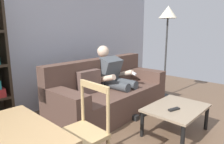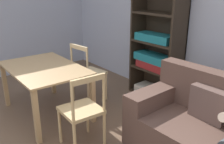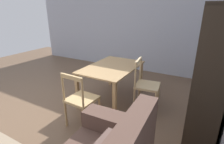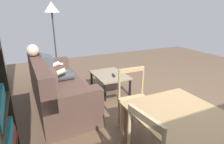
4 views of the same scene
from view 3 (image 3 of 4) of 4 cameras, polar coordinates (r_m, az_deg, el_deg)
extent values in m
plane|color=brown|center=(3.52, -26.02, -12.92)|extent=(8.78, 8.78, 0.00)
cube|color=#ABB0BE|center=(5.61, 1.52, 15.12)|extent=(0.12, 5.88, 2.63)
cube|color=brown|center=(2.13, 1.63, -16.55)|extent=(0.27, 0.85, 0.21)
cube|color=#2D2319|center=(2.87, 29.30, -0.54)|extent=(0.04, 0.36, 1.82)
cube|color=#2D2319|center=(2.10, 28.81, -7.59)|extent=(0.04, 0.36, 1.82)
cube|color=#2D2319|center=(2.92, 26.00, -19.82)|extent=(0.80, 0.36, 0.04)
cube|color=#2D2319|center=(2.67, 27.50, -12.17)|extent=(0.80, 0.36, 0.04)
cube|color=#2D2319|center=(2.47, 29.17, -3.13)|extent=(0.80, 0.36, 0.04)
cube|color=#2D2319|center=(2.35, 31.03, 7.14)|extent=(0.80, 0.36, 0.04)
cube|color=beige|center=(2.86, 25.80, -18.76)|extent=(0.66, 0.31, 0.12)
cube|color=maroon|center=(2.61, 27.31, -10.88)|extent=(0.67, 0.32, 0.12)
cube|color=teal|center=(2.60, 27.79, -8.05)|extent=(0.66, 0.30, 0.12)
cube|color=teal|center=(2.46, 29.02, -1.28)|extent=(0.66, 0.31, 0.12)
cube|color=tan|center=(3.45, 0.00, 1.68)|extent=(1.34, 0.89, 0.02)
cube|color=tan|center=(4.26, -0.59, 0.17)|extent=(0.06, 0.06, 0.69)
cube|color=tan|center=(3.33, -11.22, -6.15)|extent=(0.06, 0.06, 0.69)
cube|color=tan|center=(3.95, 9.37, -1.71)|extent=(0.06, 0.06, 0.69)
cube|color=tan|center=(2.93, 0.87, -9.58)|extent=(0.06, 0.06, 0.69)
cube|color=#D1B27F|center=(3.27, 11.50, -4.35)|extent=(0.47, 0.47, 0.04)
cylinder|color=#D1B27F|center=(3.18, 13.96, -9.99)|extent=(0.04, 0.04, 0.47)
cylinder|color=#D1B27F|center=(3.52, 14.89, -7.04)|extent=(0.04, 0.04, 0.47)
cylinder|color=#D1B27F|center=(3.24, 7.24, -8.95)|extent=(0.04, 0.04, 0.47)
cylinder|color=#D1B27F|center=(3.57, 8.82, -6.16)|extent=(0.04, 0.04, 0.47)
cylinder|color=#D1B27F|center=(3.04, 7.62, -1.10)|extent=(0.03, 0.03, 0.48)
cylinder|color=#D1B27F|center=(3.39, 9.24, 1.06)|extent=(0.03, 0.03, 0.48)
cube|color=#D1B27F|center=(3.15, 8.67, 3.64)|extent=(0.38, 0.08, 0.06)
cube|color=tan|center=(2.81, -9.73, -8.69)|extent=(0.44, 0.44, 0.04)
cylinder|color=tan|center=(2.95, -4.15, -12.08)|extent=(0.04, 0.04, 0.46)
cylinder|color=tan|center=(3.16, -9.86, -10.02)|extent=(0.04, 0.04, 0.46)
cylinder|color=tan|center=(2.71, -9.00, -15.62)|extent=(0.04, 0.04, 0.46)
cylinder|color=tan|center=(2.93, -14.84, -13.02)|extent=(0.04, 0.04, 0.46)
cylinder|color=tan|center=(2.47, -9.58, -6.93)|extent=(0.03, 0.03, 0.46)
cylinder|color=tan|center=(2.71, -15.69, -4.86)|extent=(0.03, 0.03, 0.46)
cube|color=tan|center=(2.51, -13.13, -1.73)|extent=(0.05, 0.38, 0.06)
camera|label=1|loc=(4.16, -16.85, 13.71)|focal=32.16mm
camera|label=2|loc=(2.87, -67.95, 7.90)|focal=39.63mm
camera|label=4|loc=(3.83, 25.79, 16.65)|focal=29.52mm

